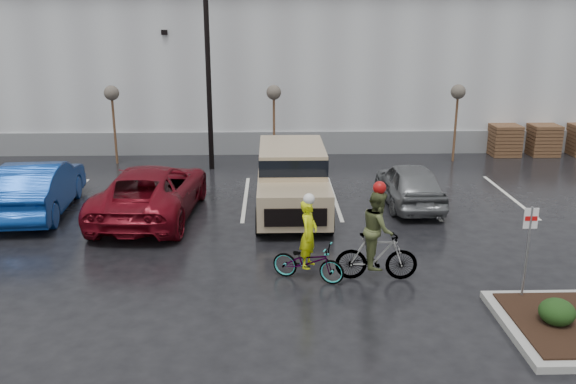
{
  "coord_description": "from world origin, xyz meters",
  "views": [
    {
      "loc": [
        -1.6,
        -11.65,
        6.15
      ],
      "look_at": [
        -1.16,
        4.39,
        1.3
      ],
      "focal_mm": 38.0,
      "sensor_mm": 36.0,
      "label": 1
    }
  ],
  "objects_px": {
    "sapling_east": "(458,96)",
    "fire_lane_sign": "(528,243)",
    "sapling_mid": "(274,97)",
    "car_grey": "(410,184)",
    "cyclist_hivis": "(308,254)",
    "cyclist_olive": "(377,245)",
    "car_blue": "(39,187)",
    "pallet_stack_b": "(543,140)",
    "lamppost": "(206,21)",
    "car_red": "(151,191)",
    "pallet_stack_a": "(504,140)",
    "sapling_west": "(112,97)",
    "suv_tan": "(292,182)"
  },
  "relations": [
    {
      "from": "sapling_east",
      "to": "fire_lane_sign",
      "type": "relative_size",
      "value": 1.45
    },
    {
      "from": "sapling_mid",
      "to": "car_grey",
      "type": "xyz_separation_m",
      "value": [
        4.36,
        -5.82,
        -2.02
      ]
    },
    {
      "from": "sapling_east",
      "to": "cyclist_hivis",
      "type": "height_order",
      "value": "sapling_east"
    },
    {
      "from": "sapling_east",
      "to": "car_grey",
      "type": "bearing_deg",
      "value": -118.37
    },
    {
      "from": "sapling_mid",
      "to": "cyclist_olive",
      "type": "relative_size",
      "value": 1.33
    },
    {
      "from": "car_blue",
      "to": "sapling_mid",
      "type": "bearing_deg",
      "value": -143.6
    },
    {
      "from": "sapling_mid",
      "to": "sapling_east",
      "type": "xyz_separation_m",
      "value": [
        7.5,
        0.0,
        0.0
      ]
    },
    {
      "from": "car_grey",
      "to": "cyclist_olive",
      "type": "bearing_deg",
      "value": 69.3
    },
    {
      "from": "cyclist_hivis",
      "to": "pallet_stack_b",
      "type": "bearing_deg",
      "value": -18.72
    },
    {
      "from": "sapling_mid",
      "to": "sapling_east",
      "type": "height_order",
      "value": "same"
    },
    {
      "from": "car_blue",
      "to": "lamppost",
      "type": "bearing_deg",
      "value": -136.64
    },
    {
      "from": "cyclist_hivis",
      "to": "car_red",
      "type": "bearing_deg",
      "value": 66.11
    },
    {
      "from": "lamppost",
      "to": "cyclist_olive",
      "type": "distance_m",
      "value": 12.52
    },
    {
      "from": "car_blue",
      "to": "pallet_stack_a",
      "type": "bearing_deg",
      "value": -161.42
    },
    {
      "from": "sapling_west",
      "to": "car_red",
      "type": "distance_m",
      "value": 7.52
    },
    {
      "from": "pallet_stack_b",
      "to": "car_blue",
      "type": "distance_m",
      "value": 20.41
    },
    {
      "from": "car_blue",
      "to": "cyclist_hivis",
      "type": "relative_size",
      "value": 2.36
    },
    {
      "from": "sapling_east",
      "to": "car_blue",
      "type": "distance_m",
      "value": 16.25
    },
    {
      "from": "fire_lane_sign",
      "to": "car_blue",
      "type": "height_order",
      "value": "fire_lane_sign"
    },
    {
      "from": "fire_lane_sign",
      "to": "cyclist_olive",
      "type": "height_order",
      "value": "cyclist_olive"
    },
    {
      "from": "lamppost",
      "to": "fire_lane_sign",
      "type": "bearing_deg",
      "value": -56.54
    },
    {
      "from": "pallet_stack_a",
      "to": "lamppost",
      "type": "bearing_deg",
      "value": -170.91
    },
    {
      "from": "pallet_stack_a",
      "to": "fire_lane_sign",
      "type": "xyz_separation_m",
      "value": [
        -4.7,
        -13.8,
        0.73
      ]
    },
    {
      "from": "sapling_west",
      "to": "cyclist_olive",
      "type": "bearing_deg",
      "value": -52.47
    },
    {
      "from": "fire_lane_sign",
      "to": "car_red",
      "type": "distance_m",
      "value": 10.94
    },
    {
      "from": "car_red",
      "to": "suv_tan",
      "type": "xyz_separation_m",
      "value": [
        4.31,
        0.1,
        0.23
      ]
    },
    {
      "from": "lamppost",
      "to": "car_red",
      "type": "height_order",
      "value": "lamppost"
    },
    {
      "from": "pallet_stack_b",
      "to": "car_blue",
      "type": "xyz_separation_m",
      "value": [
        -19.05,
        -7.32,
        0.16
      ]
    },
    {
      "from": "car_blue",
      "to": "cyclist_hivis",
      "type": "height_order",
      "value": "cyclist_hivis"
    },
    {
      "from": "fire_lane_sign",
      "to": "cyclist_hivis",
      "type": "xyz_separation_m",
      "value": [
        -4.57,
        1.3,
        -0.74
      ]
    },
    {
      "from": "car_blue",
      "to": "car_grey",
      "type": "distance_m",
      "value": 11.71
    },
    {
      "from": "sapling_mid",
      "to": "car_grey",
      "type": "bearing_deg",
      "value": -53.19
    },
    {
      "from": "cyclist_olive",
      "to": "fire_lane_sign",
      "type": "bearing_deg",
      "value": -110.63
    },
    {
      "from": "car_blue",
      "to": "sapling_east",
      "type": "bearing_deg",
      "value": -161.24
    },
    {
      "from": "car_red",
      "to": "fire_lane_sign",
      "type": "bearing_deg",
      "value": 150.16
    },
    {
      "from": "lamppost",
      "to": "car_grey",
      "type": "xyz_separation_m",
      "value": [
        6.86,
        -4.82,
        -4.98
      ]
    },
    {
      "from": "lamppost",
      "to": "car_red",
      "type": "xyz_separation_m",
      "value": [
        -1.29,
        -5.75,
        -4.88
      ]
    },
    {
      "from": "sapling_east",
      "to": "fire_lane_sign",
      "type": "bearing_deg",
      "value": -99.75
    },
    {
      "from": "car_blue",
      "to": "suv_tan",
      "type": "bearing_deg",
      "value": 173.32
    },
    {
      "from": "sapling_mid",
      "to": "pallet_stack_a",
      "type": "height_order",
      "value": "sapling_mid"
    },
    {
      "from": "fire_lane_sign",
      "to": "car_grey",
      "type": "bearing_deg",
      "value": 97.7
    },
    {
      "from": "pallet_stack_a",
      "to": "sapling_east",
      "type": "bearing_deg",
      "value": -158.2
    },
    {
      "from": "sapling_east",
      "to": "car_red",
      "type": "relative_size",
      "value": 0.55
    },
    {
      "from": "pallet_stack_a",
      "to": "car_grey",
      "type": "relative_size",
      "value": 0.33
    },
    {
      "from": "sapling_west",
      "to": "pallet_stack_b",
      "type": "xyz_separation_m",
      "value": [
        18.2,
        1.0,
        -2.05
      ]
    },
    {
      "from": "suv_tan",
      "to": "car_grey",
      "type": "distance_m",
      "value": 3.93
    },
    {
      "from": "lamppost",
      "to": "sapling_east",
      "type": "bearing_deg",
      "value": 5.71
    },
    {
      "from": "pallet_stack_a",
      "to": "car_grey",
      "type": "xyz_separation_m",
      "value": [
        -5.64,
        -6.82,
        0.03
      ]
    },
    {
      "from": "sapling_east",
      "to": "suv_tan",
      "type": "relative_size",
      "value": 0.63
    },
    {
      "from": "pallet_stack_b",
      "to": "sapling_east",
      "type": "bearing_deg",
      "value": -166.61
    }
  ]
}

